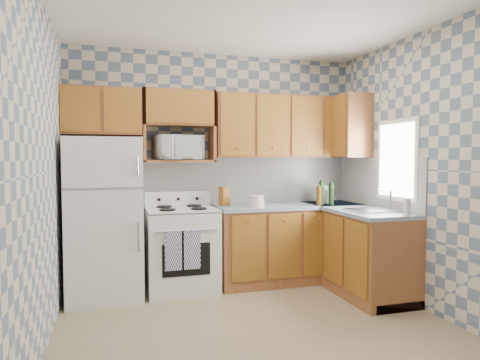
{
  "coord_description": "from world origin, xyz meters",
  "views": [
    {
      "loc": [
        -1.17,
        -3.4,
        1.48
      ],
      "look_at": [
        0.05,
        0.75,
        1.25
      ],
      "focal_mm": 32.0,
      "sensor_mm": 36.0,
      "label": 1
    }
  ],
  "objects_px": {
    "refrigerator": "(105,219)",
    "microwave": "(178,148)",
    "electric_kettle": "(325,196)",
    "stove_body": "(182,250)"
  },
  "relations": [
    {
      "from": "refrigerator",
      "to": "stove_body",
      "type": "relative_size",
      "value": 1.87
    },
    {
      "from": "electric_kettle",
      "to": "microwave",
      "type": "bearing_deg",
      "value": 176.43
    },
    {
      "from": "electric_kettle",
      "to": "stove_body",
      "type": "bearing_deg",
      "value": -178.75
    },
    {
      "from": "microwave",
      "to": "electric_kettle",
      "type": "height_order",
      "value": "microwave"
    },
    {
      "from": "refrigerator",
      "to": "microwave",
      "type": "bearing_deg",
      "value": 12.46
    },
    {
      "from": "stove_body",
      "to": "microwave",
      "type": "xyz_separation_m",
      "value": [
        -0.01,
        0.15,
        1.14
      ]
    },
    {
      "from": "stove_body",
      "to": "microwave",
      "type": "bearing_deg",
      "value": 94.82
    },
    {
      "from": "refrigerator",
      "to": "microwave",
      "type": "relative_size",
      "value": 3.33
    },
    {
      "from": "refrigerator",
      "to": "electric_kettle",
      "type": "height_order",
      "value": "refrigerator"
    },
    {
      "from": "stove_body",
      "to": "electric_kettle",
      "type": "bearing_deg",
      "value": 1.25
    }
  ]
}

